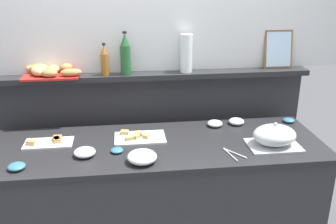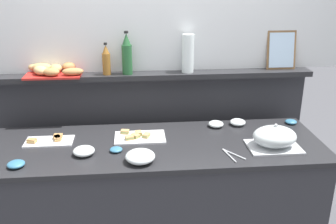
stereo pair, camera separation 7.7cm
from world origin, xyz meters
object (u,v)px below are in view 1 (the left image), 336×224
object	(u,v)px
sandwich_platter_front	(49,142)
serving_tongs	(232,154)
condiment_bowl_teal	(117,150)
condiment_bowl_cream	(17,166)
bread_basket	(49,71)
glass_bowl_large	(236,122)
sandwich_platter_side	(139,137)
glass_bowl_extra	(215,124)
water_carafe	(186,53)
wine_bottle_green	(125,55)
serving_cloche	(274,136)
framed_picture	(278,49)
glass_bowl_medium	(142,157)
vinegar_bottle_amber	(105,61)
condiment_bowl_dark	(289,120)
glass_bowl_small	(85,153)

from	to	relation	value
sandwich_platter_front	serving_tongs	distance (m)	1.22
condiment_bowl_teal	condiment_bowl_cream	size ratio (longest dim) A/B	0.79
bread_basket	glass_bowl_large	bearing A→B (deg)	-8.80
sandwich_platter_side	sandwich_platter_front	xyz separation A→B (m)	(-0.60, -0.01, 0.00)
glass_bowl_extra	water_carafe	world-z (taller)	water_carafe
wine_bottle_green	serving_cloche	bearing A→B (deg)	-31.64
serving_tongs	framed_picture	distance (m)	1.03
sandwich_platter_side	glass_bowl_large	xyz separation A→B (m)	(0.75, 0.16, 0.01)
condiment_bowl_teal	condiment_bowl_cream	xyz separation A→B (m)	(-0.58, -0.15, 0.00)
glass_bowl_extra	serving_tongs	world-z (taller)	glass_bowl_extra
sandwich_platter_front	glass_bowl_medium	xyz separation A→B (m)	(0.61, -0.34, 0.02)
glass_bowl_large	water_carafe	world-z (taller)	water_carafe
condiment_bowl_teal	wine_bottle_green	xyz separation A→B (m)	(0.08, 0.55, 0.49)
serving_tongs	bread_basket	xyz separation A→B (m)	(-1.20, 0.69, 0.40)
serving_tongs	vinegar_bottle_amber	size ratio (longest dim) A/B	0.78
bread_basket	condiment_bowl_teal	bearing A→B (deg)	-50.35
wine_bottle_green	water_carafe	xyz separation A→B (m)	(0.45, 0.01, 0.00)
sandwich_platter_front	water_carafe	world-z (taller)	water_carafe
sandwich_platter_side	condiment_bowl_dark	size ratio (longest dim) A/B	4.01
condiment_bowl_dark	condiment_bowl_teal	bearing A→B (deg)	-164.98
serving_cloche	condiment_bowl_dark	distance (m)	0.48
glass_bowl_medium	bread_basket	size ratio (longest dim) A/B	0.42
serving_cloche	glass_bowl_extra	bearing A→B (deg)	128.89
glass_bowl_small	glass_bowl_large	bearing A→B (deg)	19.45
glass_bowl_medium	condiment_bowl_teal	bearing A→B (deg)	135.21
condiment_bowl_cream	glass_bowl_extra	bearing A→B (deg)	20.48
condiment_bowl_teal	serving_tongs	world-z (taller)	condiment_bowl_teal
serving_cloche	wine_bottle_green	size ratio (longest dim) A/B	1.08
framed_picture	glass_bowl_large	bearing A→B (deg)	-147.60
serving_tongs	water_carafe	size ratio (longest dim) A/B	0.64
condiment_bowl_dark	glass_bowl_large	bearing A→B (deg)	178.76
wine_bottle_green	serving_tongs	bearing A→B (deg)	-46.03
sandwich_platter_side	glass_bowl_extra	world-z (taller)	glass_bowl_extra
glass_bowl_medium	vinegar_bottle_amber	world-z (taller)	vinegar_bottle_amber
condiment_bowl_teal	glass_bowl_large	bearing A→B (deg)	21.87
framed_picture	vinegar_bottle_amber	bearing A→B (deg)	-177.68
condiment_bowl_teal	framed_picture	world-z (taller)	framed_picture
sandwich_platter_side	vinegar_bottle_amber	distance (m)	0.62
sandwich_platter_side	bread_basket	xyz separation A→B (m)	(-0.62, 0.37, 0.39)
sandwich_platter_side	glass_bowl_small	xyz separation A→B (m)	(-0.35, -0.22, 0.01)
serving_cloche	water_carafe	bearing A→B (deg)	129.70
sandwich_platter_side	bread_basket	size ratio (longest dim) A/B	0.79
glass_bowl_large	condiment_bowl_cream	xyz separation A→B (m)	(-1.48, -0.51, -0.00)
condiment_bowl_dark	wine_bottle_green	bearing A→B (deg)	170.90
vinegar_bottle_amber	sandwich_platter_side	bearing A→B (deg)	-57.96
condiment_bowl_cream	glass_bowl_small	bearing A→B (deg)	17.35
glass_bowl_large	sandwich_platter_side	bearing A→B (deg)	-167.72
condiment_bowl_cream	vinegar_bottle_amber	xyz separation A→B (m)	(0.52, 0.69, 0.45)
sandwich_platter_front	bread_basket	distance (m)	0.55
glass_bowl_large	condiment_bowl_cream	bearing A→B (deg)	-161.09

